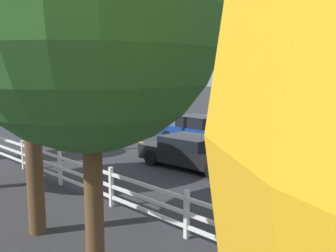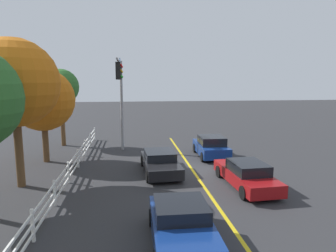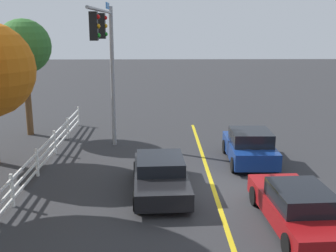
# 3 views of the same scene
# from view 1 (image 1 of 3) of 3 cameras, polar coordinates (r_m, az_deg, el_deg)

# --- Properties ---
(ground_plane) EXTENTS (120.00, 120.00, 0.00)m
(ground_plane) POSITION_cam_1_polar(r_m,az_deg,el_deg) (16.80, 7.55, -4.87)
(ground_plane) COLOR #2D2D30
(lane_center_stripe) EXTENTS (28.00, 0.16, 0.01)m
(lane_center_stripe) POSITION_cam_1_polar(r_m,az_deg,el_deg) (14.79, 20.00, -7.14)
(lane_center_stripe) COLOR gold
(lane_center_stripe) RESTS_ON ground_plane
(signal_assembly) EXTENTS (6.65, 0.38, 6.91)m
(signal_assembly) POSITION_cam_1_polar(r_m,az_deg,el_deg) (16.27, -12.68, 11.73)
(signal_assembly) COLOR gray
(signal_assembly) RESTS_ON ground_plane
(car_0) EXTENTS (4.64, 2.16, 1.25)m
(car_0) POSITION_cam_1_polar(r_m,az_deg,el_deg) (14.98, 3.91, -4.02)
(car_0) COLOR black
(car_0) RESTS_ON ground_plane
(car_2) EXTENTS (4.84, 2.05, 1.32)m
(car_2) POSITION_cam_1_polar(r_m,az_deg,el_deg) (16.85, 20.71, -3.10)
(car_2) COLOR maroon
(car_2) RESTS_ON ground_plane
(car_4) EXTENTS (3.97, 2.01, 1.49)m
(car_4) POSITION_cam_1_polar(r_m,az_deg,el_deg) (19.95, 4.43, -0.63)
(car_4) COLOR navy
(car_4) RESTS_ON ground_plane
(white_rail_fence) EXTENTS (26.10, 0.10, 1.15)m
(white_rail_fence) POSITION_cam_1_polar(r_m,az_deg,el_deg) (9.78, -3.55, -10.91)
(white_rail_fence) COLOR white
(white_rail_fence) RESTS_ON ground_plane
(tree_3) EXTENTS (4.32, 4.32, 7.39)m
(tree_3) POSITION_cam_1_polar(r_m,az_deg,el_deg) (9.15, -20.79, 16.49)
(tree_3) COLOR brown
(tree_3) RESTS_ON ground_plane
(tree_4) EXTENTS (4.13, 4.13, 6.73)m
(tree_4) POSITION_cam_1_polar(r_m,az_deg,el_deg) (5.91, -12.03, 16.21)
(tree_4) COLOR brown
(tree_4) RESTS_ON ground_plane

